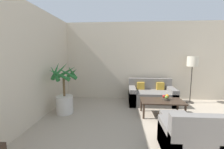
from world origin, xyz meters
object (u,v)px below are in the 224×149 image
object	(u,v)px
potted_palm	(64,94)
sofa_loveseat	(151,95)
orange_fruit	(167,96)
coffee_table	(162,102)
armchair	(189,140)
floor_lamp	(192,64)
ottoman	(175,122)
fruit_bowl	(166,99)
apple_green	(166,97)
apple_red	(164,96)

from	to	relation	value
potted_palm	sofa_loveseat	distance (m)	2.68
potted_palm	orange_fruit	bearing A→B (deg)	2.98
coffee_table	armchair	bearing A→B (deg)	-88.93
sofa_loveseat	orange_fruit	xyz separation A→B (m)	(0.25, -0.86, 0.23)
sofa_loveseat	floor_lamp	bearing A→B (deg)	8.17
potted_palm	coffee_table	distance (m)	2.59
sofa_loveseat	orange_fruit	distance (m)	0.92
floor_lamp	ottoman	xyz separation A→B (m)	(-1.11, -1.91, -1.12)
ottoman	fruit_bowl	bearing A→B (deg)	88.18
apple_green	armchair	world-z (taller)	armchair
apple_green	floor_lamp	bearing A→B (deg)	45.86
sofa_loveseat	apple_green	bearing A→B (deg)	-77.59
fruit_bowl	ottoman	xyz separation A→B (m)	(-0.03, -0.84, -0.25)
potted_palm	armchair	xyz separation A→B (m)	(2.61, -1.52, -0.27)
apple_green	armchair	distance (m)	1.60
fruit_bowl	apple_red	distance (m)	0.08
floor_lamp	apple_red	world-z (taller)	floor_lamp
apple_red	potted_palm	bearing A→B (deg)	-177.23
ottoman	armchair	bearing A→B (deg)	-94.05
floor_lamp	coffee_table	world-z (taller)	floor_lamp
floor_lamp	fruit_bowl	world-z (taller)	floor_lamp
floor_lamp	orange_fruit	world-z (taller)	floor_lamp
sofa_loveseat	ottoman	xyz separation A→B (m)	(0.19, -1.73, -0.09)
sofa_loveseat	fruit_bowl	size ratio (longest dim) A/B	6.86
floor_lamp	orange_fruit	xyz separation A→B (m)	(-1.05, -1.04, -0.80)
apple_red	ottoman	xyz separation A→B (m)	(0.02, -0.86, -0.31)
apple_green	ottoman	world-z (taller)	apple_green
fruit_bowl	apple_green	size ratio (longest dim) A/B	2.77
floor_lamp	orange_fruit	size ratio (longest dim) A/B	16.93
potted_palm	ottoman	size ratio (longest dim) A/B	2.55
potted_palm	fruit_bowl	size ratio (longest dim) A/B	6.68
floor_lamp	apple_red	distance (m)	1.75
orange_fruit	floor_lamp	bearing A→B (deg)	44.84
armchair	ottoman	distance (m)	0.80
apple_red	ottoman	distance (m)	0.91
potted_palm	fruit_bowl	distance (m)	2.70
apple_red	apple_green	bearing A→B (deg)	-58.08
floor_lamp	apple_green	size ratio (longest dim) A/B	20.30
apple_red	armchair	world-z (taller)	armchair
armchair	coffee_table	bearing A→B (deg)	91.07
coffee_table	apple_green	distance (m)	0.17
armchair	floor_lamp	bearing A→B (deg)	66.62
sofa_loveseat	floor_lamp	world-z (taller)	floor_lamp
sofa_loveseat	ottoman	world-z (taller)	sofa_loveseat
apple_green	orange_fruit	xyz separation A→B (m)	(0.05, 0.08, 0.01)
armchair	ottoman	xyz separation A→B (m)	(0.06, 0.79, -0.08)
apple_green	orange_fruit	size ratio (longest dim) A/B	0.83
potted_palm	sofa_loveseat	size ratio (longest dim) A/B	0.97
ottoman	sofa_loveseat	bearing A→B (deg)	96.15
sofa_loveseat	orange_fruit	size ratio (longest dim) A/B	15.86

